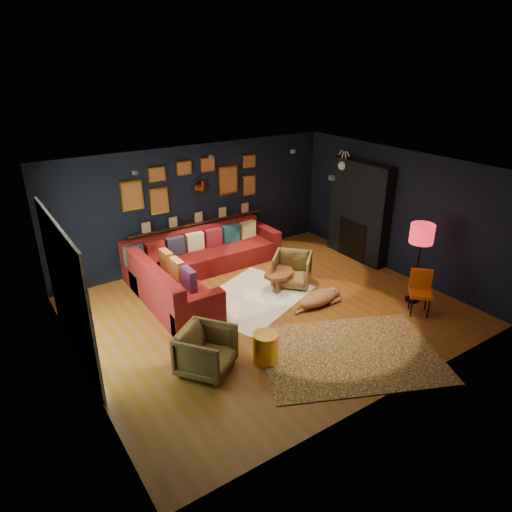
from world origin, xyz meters
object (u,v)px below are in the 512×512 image
coffee_table (279,275)px  pouf (201,312)px  floor_lamp (421,237)px  gold_stool (266,348)px  armchair_left (206,349)px  armchair_right (292,268)px  dog (318,296)px  orange_chair (421,288)px  sectional (193,268)px

coffee_table → pouf: coffee_table is taller
floor_lamp → gold_stool: bearing=180.0°
armchair_left → armchair_right: 3.12m
pouf → floor_lamp: floor_lamp is taller
armchair_left → gold_stool: bearing=-55.9°
dog → pouf: bearing=159.9°
armchair_left → armchair_right: armchair_left is taller
coffee_table → dog: (0.23, -0.91, -0.12)m
coffee_table → dog: size_ratio=0.73×
coffee_table → orange_chair: orange_chair is taller
coffee_table → gold_stool: size_ratio=1.81×
coffee_table → dog: 0.94m
armchair_left → orange_chair: bearing=-45.5°
coffee_table → orange_chair: (1.60, -2.07, 0.15)m
dog → gold_stool: bearing=-155.3°
pouf → armchair_left: (-0.56, -1.28, 0.19)m
pouf → armchair_left: 1.41m
coffee_table → floor_lamp: size_ratio=0.57×
gold_stool → coffee_table: bearing=48.6°
sectional → coffee_table: sectional is taller
floor_lamp → dog: size_ratio=1.30×
armchair_left → armchair_right: (2.74, 1.50, -0.01)m
orange_chair → floor_lamp: bearing=96.7°
gold_stool → sectional: bearing=84.7°
pouf → gold_stool: gold_stool is taller
floor_lamp → dog: floor_lamp is taller
pouf → orange_chair: size_ratio=0.58×
armchair_right → orange_chair: (1.26, -2.11, 0.10)m
coffee_table → gold_stool: gold_stool is taller
coffee_table → armchair_right: armchair_right is taller
armchair_right → orange_chair: bearing=-13.1°
gold_stool → floor_lamp: bearing=-0.0°
sectional → dog: 2.63m
pouf → orange_chair: (3.44, -1.89, 0.29)m
sectional → armchair_left: bearing=-112.6°
armchair_right → gold_stool: size_ratio=1.53×
pouf → orange_chair: 3.94m
coffee_table → armchair_left: bearing=-148.6°
coffee_table → orange_chair: 2.62m
sectional → pouf: sectional is taller
pouf → armchair_right: (2.18, 0.22, 0.19)m
gold_stool → orange_chair: (3.15, -0.32, 0.23)m
coffee_table → dog: bearing=-75.8°
armchair_right → gold_stool: armchair_right is taller
coffee_table → floor_lamp: bearing=-43.6°
coffee_table → gold_stool: (-1.55, -1.76, -0.08)m
gold_stool → floor_lamp: 3.55m
sectional → armchair_left: size_ratio=4.51×
pouf → armchair_right: size_ratio=0.63×
armchair_right → dog: (-0.12, -0.94, -0.17)m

